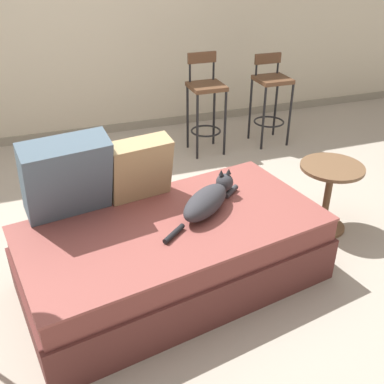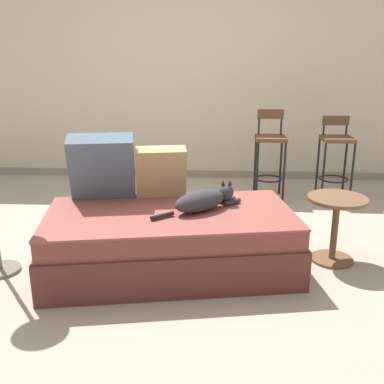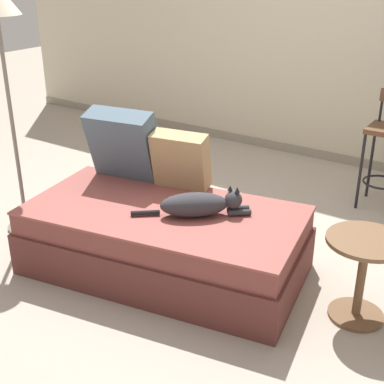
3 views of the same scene
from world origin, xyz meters
TOP-DOWN VIEW (x-y plane):
  - ground_plane at (0.00, 0.00)m, footprint 16.00×16.00m
  - wall_back_panel at (0.00, 2.25)m, footprint 8.00×0.10m
  - wall_baseboard_trim at (0.00, 2.20)m, footprint 8.00×0.02m
  - couch at (0.00, -0.40)m, footprint 1.91×1.20m
  - throw_pillow_corner at (-0.54, -0.13)m, footprint 0.53×0.39m
  - throw_pillow_middle at (-0.10, -0.06)m, footprint 0.41×0.28m
  - cat at (0.23, -0.35)m, footprint 0.63×0.50m
  - side_table at (1.22, -0.19)m, footprint 0.44×0.44m

SIDE VIEW (x-z plane):
  - ground_plane at x=0.00m, z-range 0.00..0.00m
  - wall_baseboard_trim at x=0.00m, z-range 0.00..0.09m
  - couch at x=0.00m, z-range 0.00..0.45m
  - side_table at x=1.22m, z-range 0.08..0.59m
  - cat at x=0.23m, z-range 0.43..0.62m
  - throw_pillow_middle at x=-0.10m, z-range 0.45..0.85m
  - throw_pillow_corner at x=-0.54m, z-range 0.45..0.96m
  - wall_back_panel at x=0.00m, z-range 0.00..2.60m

